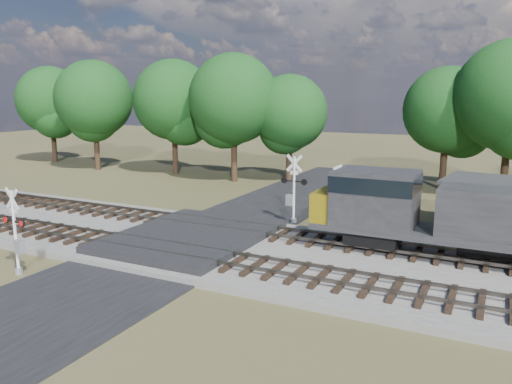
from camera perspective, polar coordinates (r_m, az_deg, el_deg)
The scene contains 10 objects.
ground at distance 26.07m, azimuth -8.02°, elevation -6.20°, with size 160.00×160.00×0.00m, color #444424.
ballast_bed at distance 22.67m, azimuth 14.37°, elevation -8.71°, with size 140.00×10.00×0.30m, color gray.
road at distance 26.06m, azimuth -8.02°, elevation -6.11°, with size 7.00×60.00×0.08m, color black.
crossing_panel at distance 26.38m, azimuth -7.42°, elevation -5.26°, with size 7.00×9.00×0.62m, color #262628.
track_near at distance 22.73m, azimuth -4.36°, elevation -7.63°, with size 140.00×2.60×0.33m.
track_far at distance 26.95m, azimuth 1.10°, elevation -4.60°, with size 140.00×2.60×0.33m.
crossing_signal_near at distance 23.81m, azimuth -25.67°, elevation -4.88°, with size 1.54×0.37×3.83m.
crossing_signal_far at distance 30.06m, azimuth 4.20°, elevation -0.35°, with size 1.70×0.37×4.23m.
equipment_shed at distance 31.00m, azimuth 24.86°, elevation -1.39°, with size 5.07×5.07×3.07m.
treeline at distance 41.90m, azimuth 13.81°, elevation 9.77°, with size 84.84×12.08×11.72m.
Camera 1 is at (14.22, -20.46, 7.68)m, focal length 35.00 mm.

